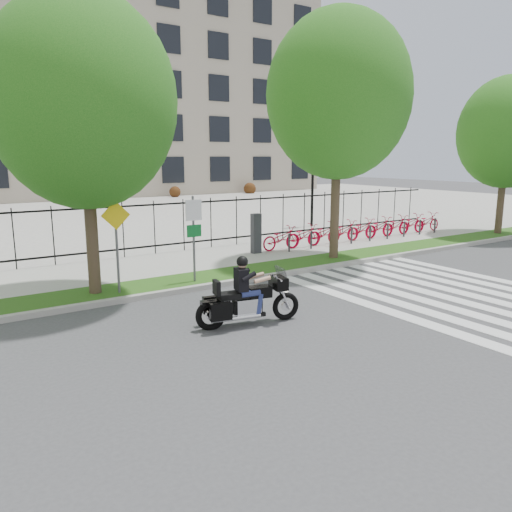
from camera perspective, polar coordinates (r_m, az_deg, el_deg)
ground at (r=11.55m, az=6.52°, el=-7.79°), size 120.00×120.00×0.00m
curb at (r=14.75m, az=-3.80°, el=-3.18°), size 60.00×0.20×0.15m
grass_verge at (r=15.47m, az=-5.37°, el=-2.52°), size 60.00×1.50×0.15m
sidewalk at (r=17.66m, az=-9.23°, el=-0.87°), size 60.00×3.50×0.15m
plaza at (r=34.24m, az=-21.59°, el=4.33°), size 80.00×34.00×0.10m
crosswalk_stripes at (r=15.00m, az=20.80°, el=-3.94°), size 5.70×8.00×0.01m
iron_fence at (r=19.06m, az=-11.53°, el=3.22°), size 30.00×0.06×2.00m
office_building at (r=54.04m, az=-27.15°, el=16.76°), size 60.00×21.90×20.15m
lamp_post_right at (r=26.54m, az=6.52°, el=10.07°), size 1.06×0.70×4.25m
street_tree_1 at (r=13.79m, az=-19.16°, el=16.32°), size 4.72×4.72×7.68m
street_tree_2 at (r=18.13m, az=9.40°, el=17.63°), size 4.98×4.98×8.52m
street_tree_3 at (r=26.36m, az=26.78°, el=12.48°), size 4.45×4.45×7.25m
bike_share_station at (r=22.38m, az=11.86°, el=3.01°), size 11.05×0.85×1.50m
sign_pole_regulatory at (r=14.53m, az=-7.13°, el=3.23°), size 0.50×0.09×2.50m
sign_pole_warning at (r=13.68m, az=-15.66°, el=2.40°), size 0.78×0.09×2.49m
motorcycle_rider at (r=11.29m, az=-0.89°, el=-4.74°), size 2.48×1.00×1.93m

